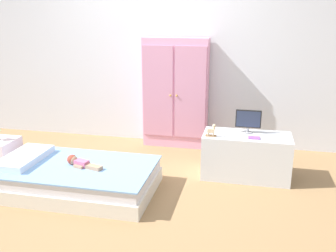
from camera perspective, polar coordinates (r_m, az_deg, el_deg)
ground_plane at (r=3.76m, az=-7.37°, el=-9.88°), size 10.00×10.00×0.02m
back_wall at (r=4.87m, az=-1.65°, el=13.15°), size 6.40×0.05×2.70m
bed at (r=3.77m, az=-13.79°, el=-7.78°), size 1.51×0.87×0.27m
pillow at (r=3.97m, az=-21.19°, el=-4.53°), size 0.32×0.62×0.07m
doll at (r=3.70m, az=-13.64°, el=-5.37°), size 0.39×0.17×0.10m
wardrobe at (r=4.74m, az=1.17°, el=5.06°), size 0.82×0.27×1.39m
tv_stand at (r=4.00m, az=11.87°, el=-4.53°), size 0.90×0.42×0.47m
tv_monitor at (r=3.95m, az=12.22°, el=0.92°), size 0.26×0.10×0.25m
rocking_horse_toy at (r=3.80m, az=6.76°, el=-0.66°), size 0.11×0.04×0.13m
book_purple at (r=3.83m, az=13.07°, el=-1.77°), size 0.12×0.09×0.01m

